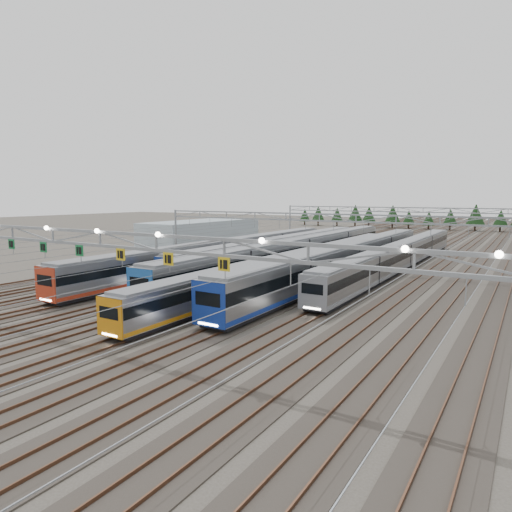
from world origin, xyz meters
The scene contains 13 objects.
ground centered at (0.00, 0.00, 0.00)m, with size 400.00×400.00×0.00m, color #47423A.
track_bed centered at (0.00, 100.00, 1.49)m, with size 54.00×260.00×5.42m.
train_a centered at (-11.25, 32.10, 2.20)m, with size 3.00×58.83×3.90m.
train_b centered at (-6.75, 41.05, 2.17)m, with size 2.94×54.41×3.83m.
train_c centered at (-2.25, 38.22, 2.30)m, with size 3.14×64.77×4.09m.
train_d centered at (2.25, 29.64, 1.92)m, with size 2.58×62.19×3.35m.
train_e centered at (6.75, 34.00, 2.30)m, with size 3.13×60.01×4.09m.
train_f centered at (11.25, 43.38, 2.05)m, with size 2.77×61.04×3.61m.
gantry_near centered at (-0.05, -0.12, 7.09)m, with size 56.36×0.61×8.08m.
gantry_mid centered at (0.00, 40.00, 6.39)m, with size 56.36×0.36×8.00m.
gantry_far centered at (0.00, 85.00, 6.39)m, with size 56.36×0.36×8.00m.
west_shed centered at (-33.71, 55.04, 2.61)m, with size 10.00×30.00×5.23m, color #98A9B6.
treeline centered at (2.25, 128.35, 4.23)m, with size 100.10×5.60×7.02m.
Camera 1 is at (27.22, -22.50, 10.41)m, focal length 32.00 mm.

